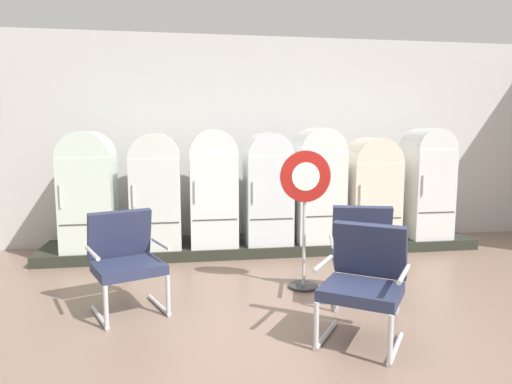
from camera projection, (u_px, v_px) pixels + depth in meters
The scene contains 14 objects.
ground at pixel (332, 351), 3.52m from camera, with size 12.00×10.00×0.05m, color #846959.
back_wall at pixel (257, 140), 6.90m from camera, with size 11.76×0.12×3.07m.
display_plinth at pixel (264, 245), 6.47m from camera, with size 6.02×0.95×0.14m, color #2A2E25.
refrigerator_0 at pixel (88, 187), 5.89m from camera, with size 0.65×0.67×1.54m.
refrigerator_1 at pixel (156, 187), 6.01m from camera, with size 0.64×0.65×1.51m.
refrigerator_2 at pixel (213, 184), 6.10m from camera, with size 0.62×0.61×1.56m.
refrigerator_3 at pixel (268, 185), 6.22m from camera, with size 0.62×0.61×1.52m.
refrigerator_4 at pixel (318, 181), 6.37m from camera, with size 0.65×0.70×1.58m.
refrigerator_5 at pixel (372, 186), 6.46m from camera, with size 0.69×0.61×1.45m.
refrigerator_6 at pixel (426, 179), 6.61m from camera, with size 0.58×0.67×1.58m.
armchair_left at pixel (126, 257), 4.22m from camera, with size 0.80×0.80×0.93m.
armchair_right at pixel (363, 249), 4.48m from camera, with size 0.76×0.76×0.93m.
armchair_center at pixel (364, 278), 3.61m from camera, with size 0.84×0.85×0.93m.
sign_stand at pixel (305, 216), 4.78m from camera, with size 0.54×0.32×1.47m.
Camera 1 is at (-1.10, -3.20, 1.65)m, focal length 31.93 mm.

